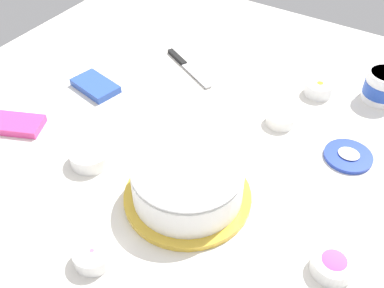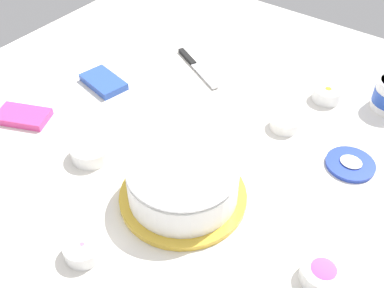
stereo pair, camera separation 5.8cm
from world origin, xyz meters
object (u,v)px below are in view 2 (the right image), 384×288
Objects in this scene: sprinkle_bowl_rainbow at (322,273)px; sprinkle_bowl_orange at (327,93)px; frosted_cake at (183,182)px; frosting_tub_lid at (350,164)px; candy_box_upper at (104,82)px; spreading_knife at (194,64)px; sprinkle_bowl_blue at (285,123)px; sprinkle_bowl_yellow at (91,150)px; sprinkle_bowl_pink at (83,249)px; candy_box_lower at (23,116)px.

sprinkle_bowl_rainbow is 1.05× the size of sprinkle_bowl_orange.
frosted_cake is at bearing 78.80° from sprinkle_bowl_orange.
candy_box_upper is (0.71, 0.11, 0.00)m from frosting_tub_lid.
sprinkle_bowl_orange is 0.64m from candy_box_upper.
sprinkle_bowl_blue reaches higher than spreading_knife.
sprinkle_bowl_rainbow is at bearing 102.55° from frosting_tub_lid.
sprinkle_bowl_yellow is 0.28m from sprinkle_bowl_pink.
sprinkle_bowl_pink is at bearing 142.75° from candy_box_upper.
frosted_cake is 0.25m from sprinkle_bowl_pink.
sprinkle_bowl_orange is at bearing -168.18° from spreading_knife.
frosted_cake is at bearing -0.71° from sprinkle_bowl_rainbow.
sprinkle_bowl_pink is at bearing 59.06° from frosting_tub_lid.
sprinkle_bowl_yellow is at bearing 94.40° from spreading_knife.
sprinkle_bowl_blue reaches higher than candy_box_lower.
sprinkle_bowl_blue is at bearing 165.40° from spreading_knife.
candy_box_lower is at bearing 33.67° from sprinkle_bowl_blue.
sprinkle_bowl_yellow is (0.52, 0.35, 0.01)m from frosting_tub_lid.
sprinkle_bowl_pink is (-0.19, 0.21, -0.00)m from sprinkle_bowl_yellow.
sprinkle_bowl_pink is at bearing 108.44° from spreading_knife.
sprinkle_bowl_orange reaches higher than sprinkle_bowl_blue.
candy_box_lower is at bearing -24.24° from sprinkle_bowl_pink.
sprinkle_bowl_yellow is at bearing 141.10° from candy_box_upper.
frosting_tub_lid is 1.19× the size of sprinkle_bowl_yellow.
sprinkle_bowl_pink is (-0.23, 0.68, 0.01)m from spreading_knife.
frosted_cake is 0.54m from sprinkle_bowl_orange.
sprinkle_bowl_rainbow is 0.44m from sprinkle_bowl_blue.
frosted_cake is 0.52m from candy_box_lower.
frosting_tub_lid is 0.26m from sprinkle_bowl_orange.
spreading_knife is at bearing -14.60° from sprinkle_bowl_blue.
sprinkle_bowl_orange is 1.03× the size of sprinkle_bowl_blue.
sprinkle_bowl_orange is at bearing -101.20° from frosted_cake.
candy_box_upper is at bearing 57.06° from spreading_knife.
sprinkle_bowl_pink is (0.07, 0.23, -0.03)m from frosted_cake.
candy_box_lower is at bearing 87.70° from candy_box_upper.
candy_box_lower is at bearing 42.46° from sprinkle_bowl_orange.
sprinkle_bowl_rainbow reaches higher than spreading_knife.
frosting_tub_lid is 0.63m from sprinkle_bowl_yellow.
sprinkle_bowl_rainbow is 0.58m from sprinkle_bowl_orange.
spreading_knife is at bearing -85.60° from sprinkle_bowl_yellow.
frosted_cake is at bearing -106.54° from sprinkle_bowl_pink.
sprinkle_bowl_yellow reaches higher than sprinkle_bowl_blue.
sprinkle_bowl_orange reaches higher than candy_box_upper.
sprinkle_bowl_rainbow is at bearing 113.18° from sprinkle_bowl_orange.
sprinkle_bowl_pink is at bearing 132.44° from candy_box_lower.
sprinkle_bowl_yellow is (0.26, 0.03, -0.03)m from frosted_cake.
sprinkle_bowl_blue is 0.60m from sprinkle_bowl_pink.
frosting_tub_lid is at bearing -120.94° from sprinkle_bowl_pink.
spreading_knife is at bearing -35.55° from sprinkle_bowl_rainbow.
spreading_knife is 2.22× the size of sprinkle_bowl_yellow.
sprinkle_bowl_pink is (0.40, 0.23, -0.00)m from sprinkle_bowl_rainbow.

